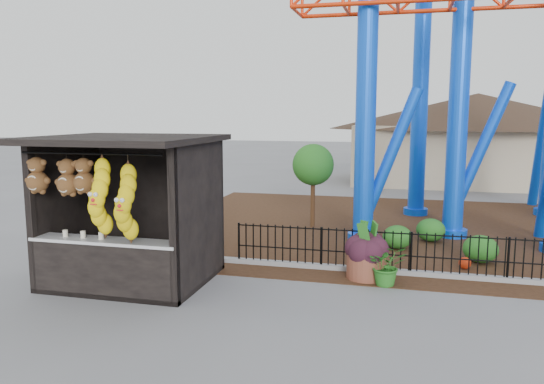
% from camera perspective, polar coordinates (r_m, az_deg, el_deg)
% --- Properties ---
extents(ground, '(120.00, 120.00, 0.00)m').
position_cam_1_polar(ground, '(9.87, -2.23, -12.83)').
color(ground, slate).
rests_on(ground, ground).
extents(mulch_bed, '(18.00, 12.00, 0.02)m').
position_cam_1_polar(mulch_bed, '(17.24, 18.59, -3.97)').
color(mulch_bed, '#331E11').
rests_on(mulch_bed, ground).
extents(curb, '(18.00, 0.18, 0.12)m').
position_cam_1_polar(curb, '(12.40, 20.26, -8.59)').
color(curb, gray).
rests_on(curb, ground).
extents(prize_booth, '(3.50, 3.40, 3.12)m').
position_cam_1_polar(prize_booth, '(11.43, -15.60, -2.25)').
color(prize_booth, black).
rests_on(prize_booth, ground).
extents(picket_fence, '(12.20, 0.06, 1.00)m').
position_cam_1_polar(picket_fence, '(12.41, 24.52, -6.70)').
color(picket_fence, black).
rests_on(picket_fence, ground).
extents(roller_coaster, '(11.00, 6.37, 10.82)m').
position_cam_1_polar(roller_coaster, '(17.46, 23.39, 17.20)').
color(roller_coaster, blue).
rests_on(roller_coaster, ground).
extents(terracotta_planter, '(0.94, 0.94, 0.55)m').
position_cam_1_polar(terracotta_planter, '(11.86, 10.09, -7.88)').
color(terracotta_planter, brown).
rests_on(terracotta_planter, ground).
extents(planter_foliage, '(0.70, 0.70, 0.64)m').
position_cam_1_polar(planter_foliage, '(11.71, 10.17, -5.10)').
color(planter_foliage, black).
rests_on(planter_foliage, terracotta_planter).
extents(potted_plant, '(0.92, 0.84, 0.88)m').
position_cam_1_polar(potted_plant, '(11.44, 12.27, -7.68)').
color(potted_plant, '#1C5F1C').
rests_on(potted_plant, ground).
extents(landscaping, '(7.58, 3.16, 0.66)m').
position_cam_1_polar(landscaping, '(14.74, 21.06, -4.95)').
color(landscaping, '#215E1B').
rests_on(landscaping, mulch_bed).
extents(pavilion, '(15.00, 15.00, 4.80)m').
position_cam_1_polar(pavilion, '(29.01, 21.14, 6.85)').
color(pavilion, '#BFAD8C').
rests_on(pavilion, ground).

